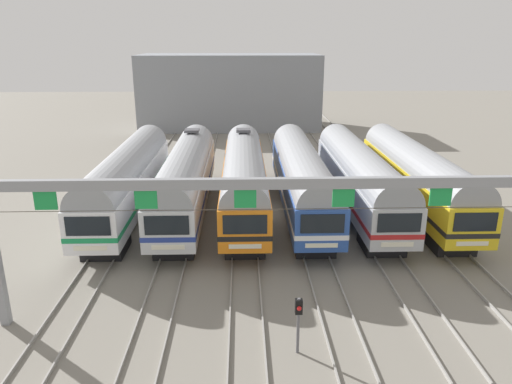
{
  "coord_description": "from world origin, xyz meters",
  "views": [
    {
      "loc": [
        -2.1,
        -31.8,
        11.82
      ],
      "look_at": [
        -1.2,
        -1.09,
        1.87
      ],
      "focal_mm": 33.59,
      "sensor_mm": 36.0,
      "label": 1
    }
  ],
  "objects_px": {
    "commuter_train_orange": "(244,176)",
    "commuter_train_yellow": "(415,175)",
    "commuter_train_blue": "(302,176)",
    "catenary_gantry": "(294,205)",
    "yard_signal_mast": "(299,315)",
    "commuter_train_white": "(128,177)",
    "commuter_train_stainless": "(359,175)",
    "commuter_train_silver": "(186,177)"
  },
  "relations": [
    {
      "from": "commuter_train_yellow",
      "to": "commuter_train_orange",
      "type": "bearing_deg",
      "value": 179.98
    },
    {
      "from": "commuter_train_blue",
      "to": "commuter_train_stainless",
      "type": "bearing_deg",
      "value": 0.0
    },
    {
      "from": "commuter_train_orange",
      "to": "yard_signal_mast",
      "type": "relative_size",
      "value": 7.49
    },
    {
      "from": "commuter_train_white",
      "to": "catenary_gantry",
      "type": "distance_m",
      "value": 16.99
    },
    {
      "from": "commuter_train_white",
      "to": "commuter_train_orange",
      "type": "bearing_deg",
      "value": 0.03
    },
    {
      "from": "commuter_train_white",
      "to": "commuter_train_silver",
      "type": "distance_m",
      "value": 3.99
    },
    {
      "from": "commuter_train_silver",
      "to": "commuter_train_yellow",
      "type": "relative_size",
      "value": 1.0
    },
    {
      "from": "commuter_train_orange",
      "to": "commuter_train_blue",
      "type": "xyz_separation_m",
      "value": [
        3.99,
        -0.0,
        -0.0
      ]
    },
    {
      "from": "yard_signal_mast",
      "to": "commuter_train_white",
      "type": "bearing_deg",
      "value": 122.15
    },
    {
      "from": "commuter_train_yellow",
      "to": "yard_signal_mast",
      "type": "bearing_deg",
      "value": -122.15
    },
    {
      "from": "catenary_gantry",
      "to": "yard_signal_mast",
      "type": "height_order",
      "value": "catenary_gantry"
    },
    {
      "from": "commuter_train_white",
      "to": "commuter_train_stainless",
      "type": "distance_m",
      "value": 15.97
    },
    {
      "from": "commuter_train_silver",
      "to": "commuter_train_stainless",
      "type": "xyz_separation_m",
      "value": [
        11.98,
        -0.0,
        -0.0
      ]
    },
    {
      "from": "commuter_train_yellow",
      "to": "yard_signal_mast",
      "type": "xyz_separation_m",
      "value": [
        -9.98,
        -15.88,
        -0.99
      ]
    },
    {
      "from": "commuter_train_orange",
      "to": "catenary_gantry",
      "type": "bearing_deg",
      "value": -81.59
    },
    {
      "from": "yard_signal_mast",
      "to": "commuter_train_blue",
      "type": "bearing_deg",
      "value": 82.83
    },
    {
      "from": "commuter_train_orange",
      "to": "commuter_train_blue",
      "type": "height_order",
      "value": "commuter_train_orange"
    },
    {
      "from": "commuter_train_orange",
      "to": "catenary_gantry",
      "type": "height_order",
      "value": "catenary_gantry"
    },
    {
      "from": "commuter_train_silver",
      "to": "commuter_train_stainless",
      "type": "bearing_deg",
      "value": -0.02
    },
    {
      "from": "commuter_train_blue",
      "to": "commuter_train_yellow",
      "type": "bearing_deg",
      "value": 0.0
    },
    {
      "from": "catenary_gantry",
      "to": "commuter_train_orange",
      "type": "bearing_deg",
      "value": 98.41
    },
    {
      "from": "commuter_train_white",
      "to": "yard_signal_mast",
      "type": "bearing_deg",
      "value": -57.85
    },
    {
      "from": "commuter_train_yellow",
      "to": "catenary_gantry",
      "type": "height_order",
      "value": "catenary_gantry"
    },
    {
      "from": "commuter_train_yellow",
      "to": "catenary_gantry",
      "type": "xyz_separation_m",
      "value": [
        -9.98,
        -13.49,
        2.65
      ]
    },
    {
      "from": "commuter_train_blue",
      "to": "commuter_train_stainless",
      "type": "xyz_separation_m",
      "value": [
        3.99,
        0.0,
        0.0
      ]
    },
    {
      "from": "commuter_train_blue",
      "to": "catenary_gantry",
      "type": "xyz_separation_m",
      "value": [
        -2.0,
        -13.49,
        2.65
      ]
    },
    {
      "from": "commuter_train_white",
      "to": "commuter_train_blue",
      "type": "distance_m",
      "value": 11.98
    },
    {
      "from": "commuter_train_white",
      "to": "commuter_train_yellow",
      "type": "bearing_deg",
      "value": 0.0
    },
    {
      "from": "commuter_train_white",
      "to": "commuter_train_silver",
      "type": "height_order",
      "value": "commuter_train_silver"
    },
    {
      "from": "yard_signal_mast",
      "to": "catenary_gantry",
      "type": "bearing_deg",
      "value": 90.0
    },
    {
      "from": "commuter_train_white",
      "to": "yard_signal_mast",
      "type": "height_order",
      "value": "commuter_train_white"
    },
    {
      "from": "commuter_train_blue",
      "to": "commuter_train_white",
      "type": "bearing_deg",
      "value": 180.0
    },
    {
      "from": "commuter_train_silver",
      "to": "commuter_train_yellow",
      "type": "xyz_separation_m",
      "value": [
        15.97,
        -0.0,
        -0.0
      ]
    },
    {
      "from": "commuter_train_yellow",
      "to": "catenary_gantry",
      "type": "distance_m",
      "value": 16.99
    },
    {
      "from": "commuter_train_silver",
      "to": "yard_signal_mast",
      "type": "height_order",
      "value": "commuter_train_silver"
    },
    {
      "from": "commuter_train_blue",
      "to": "commuter_train_stainless",
      "type": "relative_size",
      "value": 1.0
    },
    {
      "from": "commuter_train_orange",
      "to": "commuter_train_yellow",
      "type": "relative_size",
      "value": 1.0
    },
    {
      "from": "commuter_train_stainless",
      "to": "commuter_train_yellow",
      "type": "distance_m",
      "value": 3.99
    },
    {
      "from": "commuter_train_blue",
      "to": "commuter_train_stainless",
      "type": "distance_m",
      "value": 3.99
    },
    {
      "from": "commuter_train_stainless",
      "to": "yard_signal_mast",
      "type": "distance_m",
      "value": 17.0
    },
    {
      "from": "commuter_train_stainless",
      "to": "yard_signal_mast",
      "type": "xyz_separation_m",
      "value": [
        -5.99,
        -15.88,
        -0.99
      ]
    },
    {
      "from": "commuter_train_silver",
      "to": "commuter_train_blue",
      "type": "distance_m",
      "value": 7.99
    }
  ]
}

